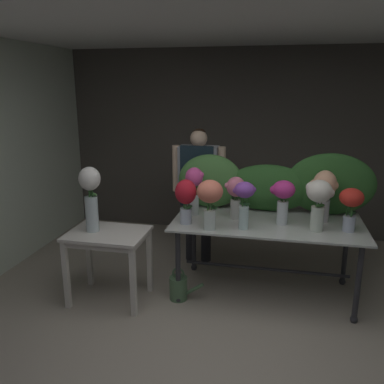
% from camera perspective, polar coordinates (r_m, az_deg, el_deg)
% --- Properties ---
extents(ground_plane, '(7.19, 7.19, 0.00)m').
position_cam_1_polar(ground_plane, '(4.61, 5.97, -12.26)').
color(ground_plane, '#9E9384').
extents(wall_back, '(5.35, 0.12, 2.61)m').
position_cam_1_polar(wall_back, '(5.78, 8.18, 6.91)').
color(wall_back, '#4C4742').
rests_on(wall_back, ground).
extents(wall_left, '(0.12, 3.39, 2.61)m').
position_cam_1_polar(wall_left, '(5.18, -24.56, 4.77)').
color(wall_left, silver).
rests_on(wall_left, ground).
extents(ceiling_slab, '(5.47, 3.39, 0.12)m').
position_cam_1_polar(ceiling_slab, '(4.14, 7.05, 22.77)').
color(ceiling_slab, silver).
rests_on(ceiling_slab, wall_back).
extents(display_table_glass, '(1.86, 0.95, 0.80)m').
position_cam_1_polar(display_table_glass, '(4.10, 10.63, -5.61)').
color(display_table_glass, silver).
rests_on(display_table_glass, ground).
extents(side_table_white, '(0.76, 0.56, 0.72)m').
position_cam_1_polar(side_table_white, '(4.02, -11.89, -6.93)').
color(side_table_white, silver).
rests_on(side_table_white, ground).
extents(florist, '(0.63, 0.24, 1.62)m').
position_cam_1_polar(florist, '(4.72, 0.93, 1.55)').
color(florist, '#232328').
rests_on(florist, ground).
extents(foliage_backdrop, '(2.06, 0.28, 0.65)m').
position_cam_1_polar(foliage_backdrop, '(4.32, 11.27, 1.05)').
color(foliage_backdrop, '#477F3D').
rests_on(foliage_backdrop, display_table_glass).
extents(vase_peach_lilies, '(0.28, 0.23, 0.52)m').
position_cam_1_polar(vase_peach_lilies, '(4.11, 18.31, 0.14)').
color(vase_peach_lilies, silver).
rests_on(vase_peach_lilies, display_table_glass).
extents(vase_crimson_dahlias, '(0.21, 0.21, 0.44)m').
position_cam_1_polar(vase_crimson_dahlias, '(3.85, -0.89, -0.75)').
color(vase_crimson_dahlias, silver).
rests_on(vase_crimson_dahlias, display_table_glass).
extents(vase_rosy_peonies, '(0.23, 0.19, 0.43)m').
position_cam_1_polar(vase_rosy_peonies, '(4.02, 6.26, -0.21)').
color(vase_rosy_peonies, silver).
rests_on(vase_rosy_peonies, display_table_glass).
extents(vase_ivory_carnations, '(0.26, 0.23, 0.48)m').
position_cam_1_polar(vase_ivory_carnations, '(3.83, 17.62, -0.96)').
color(vase_ivory_carnations, silver).
rests_on(vase_ivory_carnations, display_table_glass).
extents(vase_magenta_hydrangea, '(0.24, 0.22, 0.44)m').
position_cam_1_polar(vase_magenta_hydrangea, '(3.93, 12.89, -0.63)').
color(vase_magenta_hydrangea, silver).
rests_on(vase_magenta_hydrangea, display_table_glass).
extents(vase_fuchsia_roses, '(0.19, 0.18, 0.50)m').
position_cam_1_polar(vase_fuchsia_roses, '(4.11, 0.34, 0.94)').
color(vase_fuchsia_roses, silver).
rests_on(vase_fuchsia_roses, display_table_glass).
extents(vase_scarlet_stock, '(0.22, 0.22, 0.41)m').
position_cam_1_polar(vase_scarlet_stock, '(3.92, 21.70, -1.58)').
color(vase_scarlet_stock, silver).
rests_on(vase_scarlet_stock, display_table_glass).
extents(vase_violet_freesia, '(0.22, 0.19, 0.45)m').
position_cam_1_polar(vase_violet_freesia, '(3.73, 7.47, -1.01)').
color(vase_violet_freesia, silver).
rests_on(vase_violet_freesia, display_table_glass).
extents(vase_coral_ranunculus, '(0.24, 0.24, 0.48)m').
position_cam_1_polar(vase_coral_ranunculus, '(3.68, 2.57, -0.83)').
color(vase_coral_ranunculus, silver).
rests_on(vase_coral_ranunculus, display_table_glass).
extents(vase_white_roses_tall, '(0.21, 0.21, 0.64)m').
position_cam_1_polar(vase_white_roses_tall, '(3.94, -14.25, -0.36)').
color(vase_white_roses_tall, silver).
rests_on(vase_white_roses_tall, side_table_white).
extents(watering_can, '(0.35, 0.18, 0.34)m').
position_cam_1_polar(watering_can, '(4.15, -1.88, -13.46)').
color(watering_can, '#4C704C').
rests_on(watering_can, ground).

